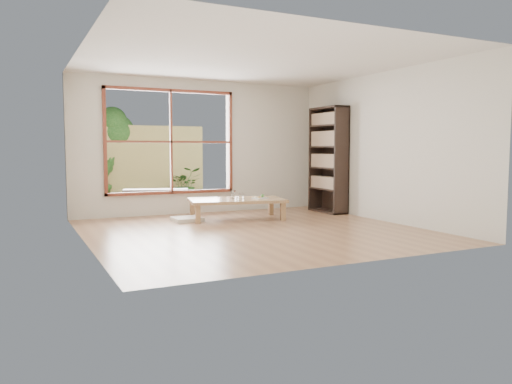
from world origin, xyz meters
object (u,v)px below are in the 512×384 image
(food_tray, at_px, (261,198))
(garden_bench, at_px, (156,192))
(bookshelf, at_px, (328,160))
(low_table, at_px, (237,201))

(food_tray, relative_size, garden_bench, 0.21)
(bookshelf, bearing_deg, low_table, -177.12)
(low_table, relative_size, food_tray, 6.50)
(low_table, bearing_deg, bookshelf, 14.79)
(low_table, height_order, bookshelf, bookshelf)
(food_tray, bearing_deg, garden_bench, 112.65)
(low_table, height_order, garden_bench, garden_bench)
(bookshelf, height_order, garden_bench, bookshelf)
(low_table, xyz_separation_m, garden_bench, (-0.98, 1.91, 0.05))
(bookshelf, relative_size, garden_bench, 1.54)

